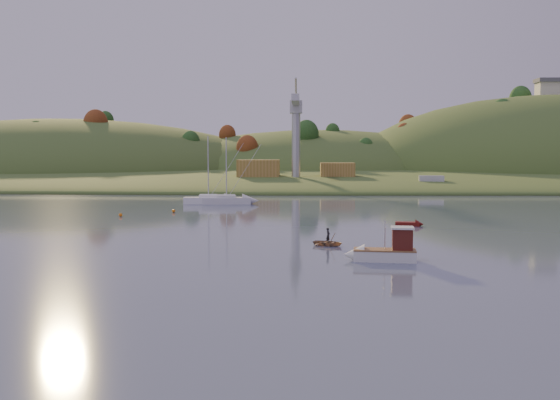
{
  "coord_description": "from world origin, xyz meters",
  "views": [
    {
      "loc": [
        3.76,
        -42.6,
        9.43
      ],
      "look_at": [
        0.93,
        34.95,
        3.37
      ],
      "focal_mm": 40.0,
      "sensor_mm": 36.0,
      "label": 1
    }
  ],
  "objects_px": {
    "fishing_boat": "(380,251)",
    "sailboat_far": "(227,200)",
    "sailboat_near": "(209,200)",
    "canoe": "(328,243)",
    "red_tender": "(413,224)"
  },
  "relations": [
    {
      "from": "fishing_boat",
      "to": "red_tender",
      "type": "xyz_separation_m",
      "value": [
        7.31,
        25.52,
        -0.63
      ]
    },
    {
      "from": "fishing_boat",
      "to": "sailboat_far",
      "type": "distance_m",
      "value": 60.9
    },
    {
      "from": "sailboat_near",
      "to": "red_tender",
      "type": "distance_m",
      "value": 44.71
    },
    {
      "from": "sailboat_near",
      "to": "sailboat_far",
      "type": "height_order",
      "value": "sailboat_near"
    },
    {
      "from": "fishing_boat",
      "to": "canoe",
      "type": "relative_size",
      "value": 2.12
    },
    {
      "from": "sailboat_near",
      "to": "sailboat_far",
      "type": "bearing_deg",
      "value": -10.8
    },
    {
      "from": "canoe",
      "to": "sailboat_near",
      "type": "bearing_deg",
      "value": 44.57
    },
    {
      "from": "sailboat_near",
      "to": "canoe",
      "type": "relative_size",
      "value": 4.04
    },
    {
      "from": "fishing_boat",
      "to": "sailboat_near",
      "type": "bearing_deg",
      "value": -61.99
    },
    {
      "from": "canoe",
      "to": "red_tender",
      "type": "height_order",
      "value": "red_tender"
    },
    {
      "from": "canoe",
      "to": "sailboat_far",
      "type": "bearing_deg",
      "value": 41.3
    },
    {
      "from": "sailboat_near",
      "to": "canoe",
      "type": "distance_m",
      "value": 52.99
    },
    {
      "from": "canoe",
      "to": "red_tender",
      "type": "distance_m",
      "value": 20.47
    },
    {
      "from": "fishing_boat",
      "to": "canoe",
      "type": "height_order",
      "value": "fishing_boat"
    },
    {
      "from": "sailboat_far",
      "to": "canoe",
      "type": "bearing_deg",
      "value": -78.01
    }
  ]
}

